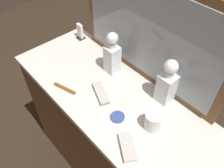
% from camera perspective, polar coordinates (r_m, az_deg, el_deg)
% --- Properties ---
extents(ground_plane, '(6.00, 6.00, 0.00)m').
position_cam_1_polar(ground_plane, '(2.06, -0.00, -19.44)').
color(ground_plane, '#2D2319').
extents(dresser, '(1.29, 0.51, 0.91)m').
position_cam_1_polar(dresser, '(1.66, -0.00, -12.92)').
color(dresser, brown).
rests_on(dresser, ground_plane).
extents(dresser_mirror, '(0.94, 0.03, 0.58)m').
position_cam_1_polar(dresser_mirror, '(1.23, 8.60, 12.21)').
color(dresser_mirror, brown).
rests_on(dresser_mirror, dresser).
extents(crystal_decanter_rear, '(0.07, 0.07, 0.27)m').
position_cam_1_polar(crystal_decanter_rear, '(1.35, 0.06, 6.56)').
color(crystal_decanter_rear, white).
rests_on(crystal_decanter_rear, dresser).
extents(crystal_decanter_far_left, '(0.08, 0.08, 0.27)m').
position_cam_1_polar(crystal_decanter_far_left, '(1.21, 13.04, -0.25)').
color(crystal_decanter_far_left, white).
rests_on(crystal_decanter_far_left, dresser).
extents(crystal_tumbler_far_right, '(0.08, 0.08, 0.09)m').
position_cam_1_polar(crystal_tumbler_far_right, '(1.14, 9.84, -8.86)').
color(crystal_tumbler_far_right, white).
rests_on(crystal_tumbler_far_right, dresser).
extents(silver_brush_far_right, '(0.15, 0.12, 0.02)m').
position_cam_1_polar(silver_brush_far_right, '(1.09, 3.75, -14.89)').
color(silver_brush_far_right, '#B7A88C').
rests_on(silver_brush_far_right, dresser).
extents(silver_brush_left, '(0.17, 0.11, 0.02)m').
position_cam_1_polar(silver_brush_left, '(1.28, -2.69, -2.19)').
color(silver_brush_left, '#B7A88C').
rests_on(silver_brush_left, dresser).
extents(porcelain_dish, '(0.07, 0.07, 0.01)m').
position_cam_1_polar(porcelain_dish, '(1.18, 1.34, -7.93)').
color(porcelain_dish, '#33478C').
rests_on(porcelain_dish, dresser).
extents(tortoiseshell_comb, '(0.15, 0.06, 0.01)m').
position_cam_1_polar(tortoiseshell_comb, '(1.34, -11.33, -1.06)').
color(tortoiseshell_comb, brown).
rests_on(tortoiseshell_comb, dresser).
extents(napkin_holder, '(0.05, 0.05, 0.11)m').
position_cam_1_polar(napkin_holder, '(1.66, -7.67, 12.18)').
color(napkin_holder, black).
rests_on(napkin_holder, dresser).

